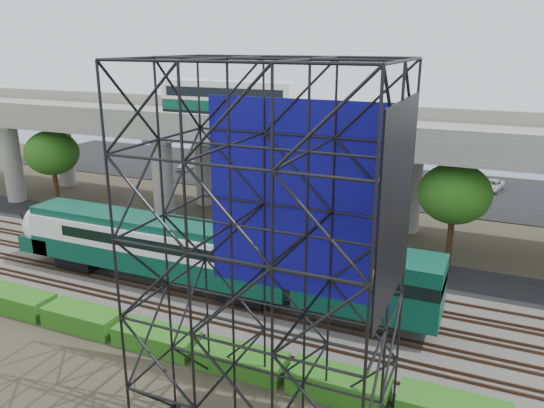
% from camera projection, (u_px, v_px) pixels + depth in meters
% --- Properties ---
extents(ground, '(140.00, 140.00, 0.00)m').
position_uv_depth(ground, '(185.00, 308.00, 32.33)').
color(ground, '#474233').
rests_on(ground, ground).
extents(ballast_bed, '(90.00, 12.00, 0.20)m').
position_uv_depth(ballast_bed, '(202.00, 293.00, 34.05)').
color(ballast_bed, slate).
rests_on(ballast_bed, ground).
extents(service_road, '(90.00, 5.00, 0.08)m').
position_uv_depth(service_road, '(258.00, 248.00, 41.52)').
color(service_road, black).
rests_on(service_road, ground).
extents(parking_lot, '(90.00, 18.00, 0.08)m').
position_uv_depth(parking_lot, '(343.00, 180.00, 62.10)').
color(parking_lot, black).
rests_on(parking_lot, ground).
extents(harbor_water, '(140.00, 40.00, 0.03)m').
position_uv_depth(harbor_water, '(384.00, 148.00, 81.37)').
color(harbor_water, slate).
rests_on(harbor_water, ground).
extents(rail_tracks, '(90.00, 9.52, 0.16)m').
position_uv_depth(rail_tracks, '(202.00, 290.00, 34.00)').
color(rail_tracks, '#472D1E').
rests_on(rail_tracks, ballast_bed).
extents(commuter_train, '(29.30, 3.06, 4.30)m').
position_uv_depth(commuter_train, '(184.00, 250.00, 33.69)').
color(commuter_train, black).
rests_on(commuter_train, rail_tracks).
extents(overpass, '(80.00, 12.00, 12.40)m').
position_uv_depth(overpass, '(281.00, 134.00, 44.09)').
color(overpass, '#9E9B93').
rests_on(overpass, ground).
extents(scaffold_tower, '(9.36, 6.36, 15.00)m').
position_uv_depth(scaffold_tower, '(268.00, 269.00, 19.65)').
color(scaffold_tower, black).
rests_on(scaffold_tower, ground).
extents(hedge_strip, '(34.60, 1.80, 1.20)m').
position_uv_depth(hedge_strip, '(156.00, 338.00, 28.02)').
color(hedge_strip, '#1F5613').
rests_on(hedge_strip, ground).
extents(trees, '(40.94, 16.94, 7.69)m').
position_uv_depth(trees, '(237.00, 160.00, 46.65)').
color(trees, '#382314').
rests_on(trees, ground).
extents(suv, '(5.29, 4.00, 1.34)m').
position_uv_depth(suv, '(201.00, 235.00, 42.34)').
color(suv, black).
rests_on(suv, service_road).
extents(parked_cars, '(38.31, 9.48, 1.32)m').
position_uv_depth(parked_cars, '(348.00, 176.00, 61.29)').
color(parked_cars, silver).
rests_on(parked_cars, parking_lot).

